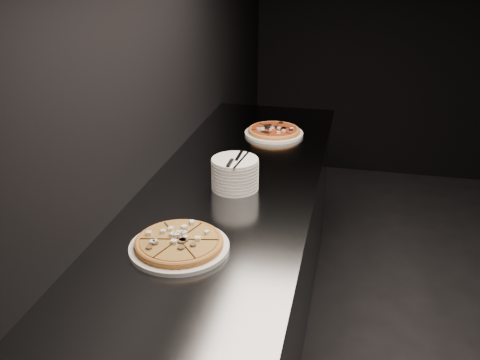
% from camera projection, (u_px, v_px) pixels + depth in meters
% --- Properties ---
extents(wall_left, '(0.02, 5.00, 2.80)m').
position_uv_depth(wall_left, '(146.00, 71.00, 2.23)').
color(wall_left, black).
rests_on(wall_left, floor).
extents(counter, '(0.74, 2.44, 0.92)m').
position_uv_depth(counter, '(233.00, 271.00, 2.54)').
color(counter, '#595C60').
rests_on(counter, floor).
extents(pizza_mushroom, '(0.36, 0.36, 0.04)m').
position_uv_depth(pizza_mushroom, '(179.00, 244.00, 1.84)').
color(pizza_mushroom, white).
rests_on(pizza_mushroom, counter).
extents(pizza_tomato, '(0.38, 0.38, 0.04)m').
position_uv_depth(pizza_tomato, '(274.00, 131.00, 2.93)').
color(pizza_tomato, white).
rests_on(pizza_tomato, counter).
extents(plate_stack, '(0.20, 0.20, 0.13)m').
position_uv_depth(plate_stack, '(235.00, 174.00, 2.28)').
color(plate_stack, white).
rests_on(plate_stack, counter).
extents(cutlery, '(0.08, 0.21, 0.01)m').
position_uv_depth(cutlery, '(236.00, 160.00, 2.24)').
color(cutlery, silver).
rests_on(cutlery, plate_stack).
extents(ramekin, '(0.09, 0.09, 0.08)m').
position_uv_depth(ramekin, '(228.00, 165.00, 2.44)').
color(ramekin, silver).
rests_on(ramekin, counter).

